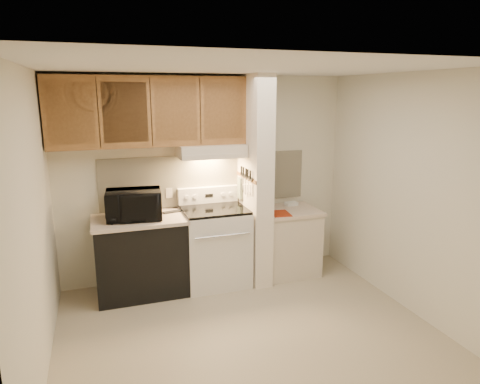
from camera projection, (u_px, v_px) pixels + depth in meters
name	position (u px, v px, depth m)	size (l,w,h in m)	color
floor	(247.00, 330.00, 4.23)	(3.60, 3.60, 0.00)	tan
ceiling	(248.00, 67.00, 3.66)	(3.60, 3.60, 0.00)	white
wall_back	(207.00, 178.00, 5.33)	(3.60, 0.02, 2.50)	beige
wall_left	(33.00, 227.00, 3.38)	(0.02, 3.00, 2.50)	beige
wall_right	(407.00, 194.00, 4.51)	(0.02, 3.00, 2.50)	beige
backsplash	(207.00, 180.00, 5.32)	(2.60, 0.02, 0.63)	#F2E8C3
range_body	(215.00, 247.00, 5.19)	(0.76, 0.65, 0.92)	silver
oven_window	(222.00, 253.00, 4.89)	(0.50, 0.01, 0.30)	black
oven_handle	(223.00, 236.00, 4.80)	(0.02, 0.02, 0.65)	silver
cooktop	(214.00, 209.00, 5.08)	(0.74, 0.64, 0.03)	black
range_backguard	(208.00, 195.00, 5.32)	(0.76, 0.08, 0.20)	silver
range_display	(209.00, 196.00, 5.28)	(0.10, 0.01, 0.04)	black
range_knob_left_outer	(187.00, 197.00, 5.19)	(0.05, 0.05, 0.02)	silver
range_knob_left_inner	(195.00, 197.00, 5.22)	(0.05, 0.05, 0.02)	silver
range_knob_right_inner	(223.00, 194.00, 5.34)	(0.05, 0.05, 0.02)	silver
range_knob_right_outer	(231.00, 194.00, 5.37)	(0.05, 0.05, 0.02)	silver
dishwasher_front	(141.00, 257.00, 4.93)	(1.00, 0.63, 0.87)	black
left_countertop	(139.00, 220.00, 4.83)	(1.04, 0.67, 0.04)	beige
spoon_rest	(172.00, 212.00, 5.05)	(0.23, 0.07, 0.02)	black
teal_jar	(109.00, 212.00, 4.92)	(0.08, 0.08, 0.09)	#285A54
outlet	(169.00, 193.00, 5.19)	(0.08, 0.01, 0.12)	beige
microwave	(134.00, 205.00, 4.75)	(0.59, 0.40, 0.33)	black
partition_pillar	(255.00, 181.00, 5.17)	(0.22, 0.70, 2.50)	white
pillar_trim	(246.00, 177.00, 5.12)	(0.01, 0.70, 0.04)	#926031
knife_strip	(247.00, 177.00, 5.07)	(0.02, 0.42, 0.04)	black
knife_blade_a	(250.00, 188.00, 4.94)	(0.01, 0.04, 0.16)	silver
knife_handle_a	(250.00, 175.00, 4.91)	(0.02, 0.02, 0.10)	black
knife_blade_b	(248.00, 187.00, 5.02)	(0.01, 0.04, 0.18)	silver
knife_handle_b	(248.00, 173.00, 4.99)	(0.02, 0.02, 0.10)	black
knife_blade_c	(246.00, 186.00, 5.10)	(0.01, 0.04, 0.20)	silver
knife_handle_c	(246.00, 173.00, 5.04)	(0.02, 0.02, 0.10)	black
knife_blade_d	(243.00, 183.00, 5.16)	(0.01, 0.04, 0.16)	silver
knife_handle_d	(243.00, 171.00, 5.13)	(0.02, 0.02, 0.10)	black
knife_blade_e	(241.00, 183.00, 5.23)	(0.01, 0.04, 0.18)	silver
knife_handle_e	(241.00, 170.00, 5.20)	(0.02, 0.02, 0.10)	black
oven_mitt	(240.00, 188.00, 5.31)	(0.03, 0.11, 0.27)	gray
right_cab_base	(288.00, 243.00, 5.50)	(0.70, 0.60, 0.81)	beige
right_countertop	(289.00, 211.00, 5.41)	(0.74, 0.64, 0.04)	beige
red_folder	(280.00, 213.00, 5.21)	(0.22, 0.29, 0.01)	#98290F
white_box	(291.00, 204.00, 5.60)	(0.16, 0.11, 0.04)	white
range_hood	(211.00, 150.00, 5.04)	(0.78, 0.44, 0.15)	beige
hood_lip	(216.00, 157.00, 4.86)	(0.78, 0.04, 0.06)	beige
upper_cabinets	(149.00, 112.00, 4.76)	(2.18, 0.33, 0.77)	#926031
cab_door_a	(70.00, 113.00, 4.36)	(0.46, 0.01, 0.63)	#926031
cab_gap_a	(98.00, 113.00, 4.45)	(0.01, 0.01, 0.73)	black
cab_door_b	(125.00, 112.00, 4.53)	(0.46, 0.01, 0.63)	#926031
cab_gap_b	(151.00, 112.00, 4.62)	(0.01, 0.01, 0.73)	black
cab_door_c	(176.00, 112.00, 4.70)	(0.46, 0.01, 0.63)	#926031
cab_gap_c	(200.00, 111.00, 4.79)	(0.01, 0.01, 0.73)	black
cab_door_d	(224.00, 111.00, 4.87)	(0.46, 0.01, 0.63)	#926031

